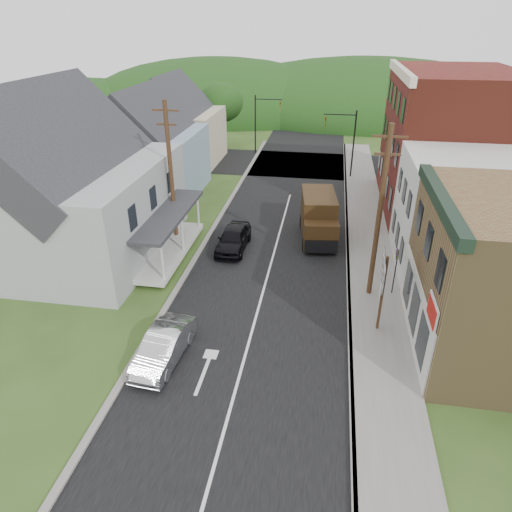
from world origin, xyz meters
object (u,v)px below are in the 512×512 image
at_px(dark_sedan, 233,239).
at_px(silver_sedan, 164,347).
at_px(route_sign_cluster, 383,283).
at_px(delivery_van, 319,217).
at_px(warning_sign, 396,264).

bearing_deg(dark_sedan, silver_sedan, -92.72).
xyz_separation_m(silver_sedan, route_sign_cluster, (9.15, 3.59, 1.93)).
bearing_deg(dark_sedan, route_sign_cluster, -39.45).
bearing_deg(delivery_van, route_sign_cluster, -78.58).
xyz_separation_m(dark_sedan, warning_sign, (9.39, -3.95, 1.15)).
relative_size(silver_sedan, warning_sign, 1.53).
distance_m(dark_sedan, delivery_van, 5.82).
xyz_separation_m(silver_sedan, warning_sign, (10.16, 6.87, 1.20)).
distance_m(silver_sedan, delivery_van, 14.62).
xyz_separation_m(route_sign_cluster, warning_sign, (1.01, 3.28, -0.73)).
relative_size(dark_sedan, warning_sign, 1.58).
distance_m(silver_sedan, dark_sedan, 10.85).
relative_size(silver_sedan, dark_sedan, 0.97).
relative_size(dark_sedan, delivery_van, 0.79).
xyz_separation_m(silver_sedan, dark_sedan, (0.77, 10.83, 0.05)).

